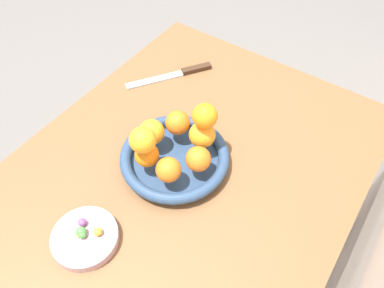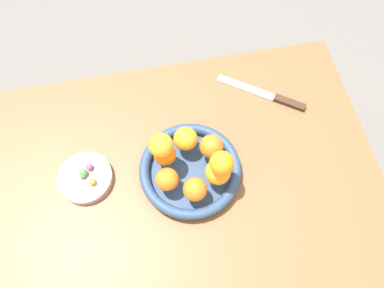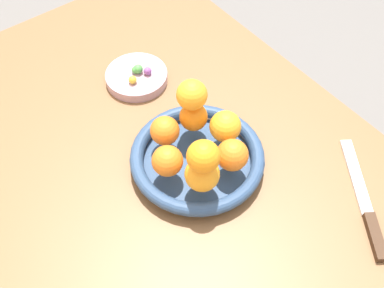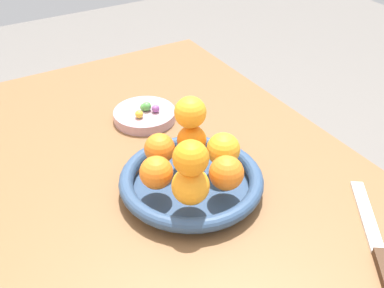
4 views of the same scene
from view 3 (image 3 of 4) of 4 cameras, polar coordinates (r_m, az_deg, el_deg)
name	(u,v)px [view 3 (image 3 of 4)]	position (r m, az deg, el deg)	size (l,w,h in m)	color
dining_table	(168,177)	(1.03, -2.85, -3.90)	(1.10, 0.76, 0.74)	brown
fruit_bowl	(197,158)	(0.92, 0.62, -1.71)	(0.26, 0.26, 0.04)	navy
candy_dish	(137,77)	(1.09, -6.58, 7.90)	(0.14, 0.14, 0.02)	#B28C99
orange_0	(232,155)	(0.87, 4.80, -1.31)	(0.06, 0.06, 0.06)	orange
orange_1	(225,126)	(0.91, 3.97, 2.09)	(0.06, 0.06, 0.06)	orange
orange_2	(193,117)	(0.93, 0.17, 3.23)	(0.06, 0.06, 0.06)	orange
orange_3	(163,132)	(0.90, -3.41, 1.46)	(0.06, 0.06, 0.06)	orange
orange_4	(167,161)	(0.86, -2.94, -2.01)	(0.06, 0.06, 0.06)	orange
orange_5	(202,174)	(0.84, 1.21, -3.61)	(0.06, 0.06, 0.06)	orange
orange_6	(203,156)	(0.79, 1.36, -1.49)	(0.06, 0.06, 0.06)	orange
orange_7	(192,95)	(0.89, -0.05, 5.87)	(0.06, 0.06, 0.06)	orange
candy_ball_0	(137,69)	(1.08, -6.50, 8.88)	(0.01, 0.01, 0.01)	gold
candy_ball_1	(148,71)	(1.07, -5.29, 8.61)	(0.02, 0.02, 0.02)	#8C4C99
candy_ball_2	(138,69)	(1.08, -6.40, 8.83)	(0.02, 0.02, 0.02)	#4C9947
candy_ball_3	(133,80)	(1.05, -7.05, 7.56)	(0.02, 0.02, 0.02)	gold
candy_ball_4	(135,70)	(1.08, -6.72, 8.71)	(0.02, 0.02, 0.02)	#4C9947
knife	(366,207)	(0.94, 19.90, -6.98)	(0.23, 0.17, 0.01)	#3F2819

